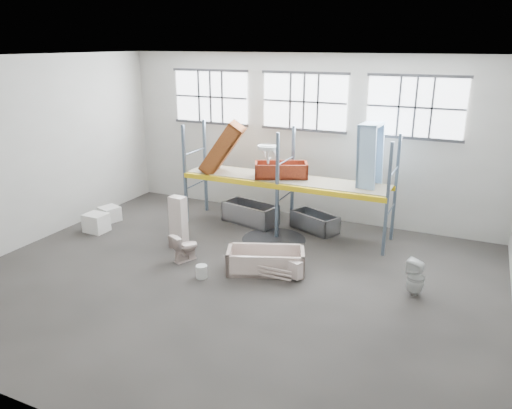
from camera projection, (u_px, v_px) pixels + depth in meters
The scene contains 33 objects.
floor at pixel (229, 281), 11.49m from camera, with size 12.00×10.00×0.10m, color #4C4642.
ceiling at pixel (225, 55), 9.88m from camera, with size 12.00×10.00×0.10m, color silver.
wall_back at pixel (304, 138), 15.04m from camera, with size 12.00×0.10×5.00m, color #B1ADA4.
wall_front at pixel (44, 269), 6.34m from camera, with size 12.00×0.10×5.00m, color #B9B5AB.
wall_left at pixel (28, 152), 13.09m from camera, with size 0.10×10.00×5.00m, color #ADA99F.
window_left at pixel (211, 97), 15.87m from camera, with size 2.60×0.04×1.60m, color white.
window_mid at pixel (304, 102), 14.60m from camera, with size 2.60×0.04×1.60m, color white.
window_right at pixel (415, 107), 13.32m from camera, with size 2.60×0.04×1.60m, color white.
rack_upright_la at pixel (185, 175), 14.69m from camera, with size 0.08×0.08×3.00m, color slate.
rack_upright_lb at pixel (205, 166), 15.73m from camera, with size 0.08×0.08×3.00m, color slate.
rack_upright_ma at pixel (277, 187), 13.50m from camera, with size 0.08×0.08×3.00m, color slate.
rack_upright_mb at pixel (293, 176), 14.53m from camera, with size 0.08×0.08×3.00m, color slate.
rack_upright_ra at pixel (387, 201), 12.31m from camera, with size 0.08×0.08×3.00m, color slate.
rack_upright_rb at pixel (396, 188), 13.34m from camera, with size 0.08×0.08×3.00m, color slate.
rack_beam_front at pixel (277, 187), 13.50m from camera, with size 6.00×0.10×0.14m, color yellow.
rack_beam_back at pixel (293, 176), 14.53m from camera, with size 6.00×0.10×0.14m, color yellow.
shelf_deck at pixel (285, 179), 13.99m from camera, with size 5.90×1.10×0.03m, color gray.
wet_patch at pixel (274, 239), 13.80m from camera, with size 1.80×1.80×0.00m, color black.
bathtub_beige at pixel (266, 260), 11.83m from camera, with size 1.85×0.87×0.55m, color beige, non-canonical shape.
cistern_spare at pixel (293, 269), 11.39m from camera, with size 0.43×0.20×0.41m, color beige.
sink_in_tub at pixel (252, 267), 11.72m from camera, with size 0.39×0.39×0.13m, color beige.
toilet_beige at pixel (185, 247), 12.39m from camera, with size 0.40×0.71×0.72m, color beige.
cistern_tall at pixel (178, 221), 13.27m from camera, with size 0.44×0.29×1.36m, color beige.
toilet_white at pixel (416, 277), 10.66m from camera, with size 0.37×0.38×0.83m, color silver.
steel_tub_left at pixel (250, 213), 15.00m from camera, with size 1.67×0.78×0.61m, color #B0B2B9, non-canonical shape.
steel_tub_right at pixel (315, 222), 14.40m from camera, with size 1.42×0.66×0.52m, color #9B9DA3, non-canonical shape.
rust_tub_flat at pixel (281, 170), 13.99m from camera, with size 1.49×0.70×0.42m, color #9A3416, non-canonical shape.
rust_tub_tilted at pixel (223, 149), 14.48m from camera, with size 1.67×0.78×0.47m, color #98551D, non-canonical shape.
sink_on_shelf at pixel (268, 162), 13.66m from camera, with size 0.59×0.46×0.53m, color silver.
blue_tub_upright at pixel (370, 157), 13.02m from camera, with size 1.78×0.83×0.50m, color #9BC1E6, non-canonical shape.
bucket at pixel (202, 272), 11.51m from camera, with size 0.27×0.27×0.31m, color beige.
carton_near at pixel (96, 223), 14.31m from camera, with size 0.63×0.54×0.54m, color white.
carton_far at pixel (110, 214), 15.17m from camera, with size 0.54×0.54×0.45m, color silver.
Camera 1 is at (4.90, -9.12, 5.29)m, focal length 34.34 mm.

